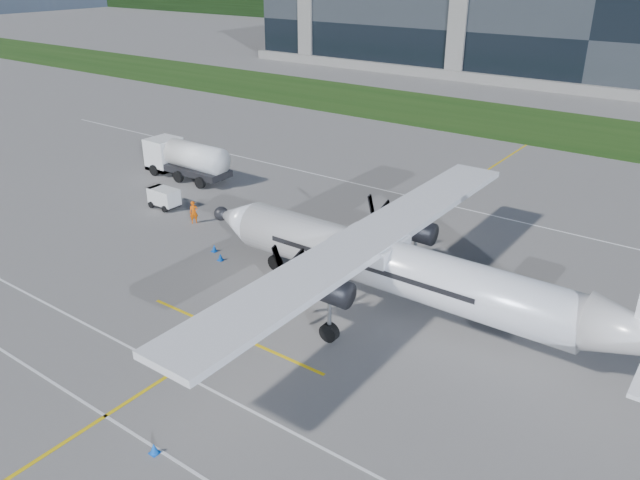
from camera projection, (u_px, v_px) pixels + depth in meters
name	position (u px, v px, depth m)	size (l,w,h in m)	color
ground	(502.00, 139.00, 68.41)	(400.00, 400.00, 0.00)	#63615E
grass_strip	(528.00, 124.00, 74.28)	(400.00, 18.00, 0.04)	#1B3E11
terminal_building	(607.00, 34.00, 94.70)	(120.00, 20.00, 15.00)	black
yellow_taxiway_centerline	(387.00, 235.00, 44.75)	(0.20, 70.00, 0.01)	yellow
white_lane_line	(65.00, 390.00, 28.72)	(90.00, 0.15, 0.01)	white
turboprop_aircraft	(413.00, 243.00, 32.82)	(28.70, 29.77, 8.93)	white
fuel_tanker_truck	(182.00, 159.00, 55.88)	(9.08, 2.95, 3.41)	white
baggage_tug	(164.00, 198.00, 49.35)	(2.61, 1.57, 1.57)	silver
ground_crew_person	(194.00, 211.00, 46.34)	(0.80, 0.57, 1.98)	#F25907
safety_cone_fwd	(214.00, 248.00, 42.16)	(0.36, 0.36, 0.50)	blue
safety_cone_nose_port	(220.00, 257.00, 40.92)	(0.36, 0.36, 0.50)	blue
safety_cone_portwing	(154.00, 448.00, 24.99)	(0.36, 0.36, 0.50)	blue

